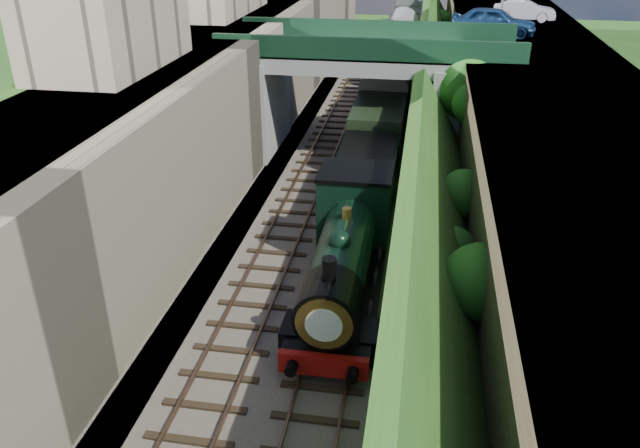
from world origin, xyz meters
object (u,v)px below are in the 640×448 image
(car_silver, at_px, (524,10))
(tender, at_px, (366,183))
(tree, at_px, (470,90))
(car_blue, at_px, (493,21))
(locomotive, at_px, (345,256))
(road_bridge, at_px, (377,87))

(car_silver, relative_size, tender, 0.68)
(tree, distance_m, car_blue, 7.26)
(car_blue, height_order, locomotive, car_blue)
(car_blue, distance_m, car_silver, 6.81)
(road_bridge, xyz_separation_m, car_silver, (8.93, 10.94, 2.85))
(tree, relative_size, locomotive, 0.65)
(car_silver, xyz_separation_m, tender, (-8.68, -19.13, -5.30))
(road_bridge, xyz_separation_m, locomotive, (0.26, -15.55, -2.18))
(road_bridge, bearing_deg, tender, -88.21)
(tree, bearing_deg, car_silver, 73.03)
(car_blue, xyz_separation_m, car_silver, (2.55, 6.31, -0.17))
(car_silver, bearing_deg, locomotive, 168.02)
(tree, bearing_deg, car_blue, 78.08)
(locomotive, xyz_separation_m, tender, (-0.00, 7.36, -0.27))
(car_silver, distance_m, tender, 21.67)
(road_bridge, relative_size, car_blue, 3.25)
(tender, bearing_deg, car_blue, 64.47)
(road_bridge, xyz_separation_m, tender, (0.26, -8.19, -2.46))
(road_bridge, height_order, locomotive, road_bridge)
(car_silver, bearing_deg, road_bridge, 146.92)
(tree, xyz_separation_m, locomotive, (-4.71, -13.50, -2.75))
(car_blue, relative_size, tender, 0.82)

